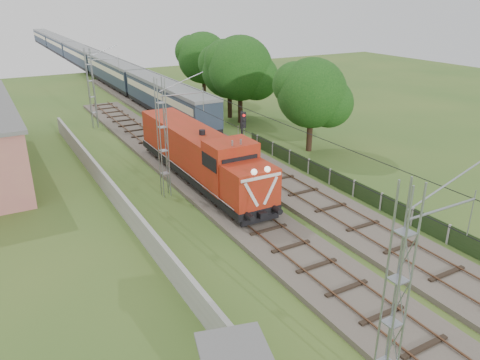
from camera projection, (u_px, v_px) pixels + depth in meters
ground at (308, 266)px, 23.71m from camera, size 140.00×140.00×0.00m
track_main at (240, 211)px, 29.30m from camera, size 4.20×70.00×0.45m
track_side at (218, 145)px, 42.10m from camera, size 4.20×80.00×0.45m
catenary at (163, 138)px, 30.57m from camera, size 3.31×70.00×8.00m
boundary_wall at (115, 195)px, 30.17m from camera, size 0.25×40.00×1.50m
fence at (381, 202)px, 29.57m from camera, size 0.12×32.00×1.20m
locomotive at (200, 154)px, 33.25m from camera, size 2.94×16.76×4.26m
coach_rake at (82, 55)px, 85.91m from camera, size 2.87×107.36×3.32m
signal_post at (243, 133)px, 33.40m from camera, size 0.57×0.44×5.17m
tree_a at (313, 94)px, 39.32m from camera, size 6.20×5.90×8.03m
tree_b at (241, 69)px, 48.13m from camera, size 6.99×6.65×9.06m
tree_c at (230, 70)px, 50.37m from camera, size 6.38×6.08×8.27m
tree_d at (204, 58)px, 58.28m from camera, size 6.64×6.32×8.60m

